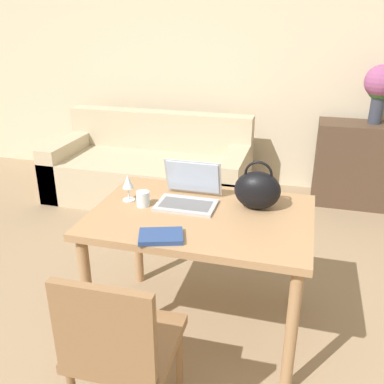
# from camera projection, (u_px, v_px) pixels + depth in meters

# --- Properties ---
(wall_back) EXTENTS (10.00, 0.06, 2.70)m
(wall_back) POSITION_uv_depth(u_px,v_px,m) (271.00, 58.00, 4.34)
(wall_back) COLOR beige
(wall_back) RESTS_ON ground_plane
(dining_table) EXTENTS (1.20, 0.83, 0.77)m
(dining_table) POSITION_uv_depth(u_px,v_px,m) (201.00, 229.00, 2.38)
(dining_table) COLOR #A87F56
(dining_table) RESTS_ON ground_plane
(chair) EXTENTS (0.45, 0.45, 0.87)m
(chair) POSITION_uv_depth(u_px,v_px,m) (120.00, 344.00, 1.81)
(chair) COLOR olive
(chair) RESTS_ON ground_plane
(couch) EXTENTS (1.99, 0.94, 0.82)m
(couch) POSITION_uv_depth(u_px,v_px,m) (151.00, 170.00, 4.41)
(couch) COLOR #C1B293
(couch) RESTS_ON ground_plane
(sideboard) EXTENTS (1.30, 0.40, 0.82)m
(sideboard) POSITION_uv_depth(u_px,v_px,m) (384.00, 167.00, 4.12)
(sideboard) COLOR #4C3828
(sideboard) RESTS_ON ground_plane
(laptop) EXTENTS (0.34, 0.30, 0.23)m
(laptop) POSITION_uv_depth(u_px,v_px,m) (189.00, 192.00, 2.46)
(laptop) COLOR #ADADB2
(laptop) RESTS_ON dining_table
(drinking_glass) EXTENTS (0.08, 0.08, 0.09)m
(drinking_glass) POSITION_uv_depth(u_px,v_px,m) (143.00, 199.00, 2.41)
(drinking_glass) COLOR silver
(drinking_glass) RESTS_ON dining_table
(wine_glass) EXTENTS (0.07, 0.07, 0.16)m
(wine_glass) POSITION_uv_depth(u_px,v_px,m) (128.00, 183.00, 2.46)
(wine_glass) COLOR silver
(wine_glass) RESTS_ON dining_table
(handbag) EXTENTS (0.26, 0.17, 0.28)m
(handbag) POSITION_uv_depth(u_px,v_px,m) (257.00, 190.00, 2.35)
(handbag) COLOR black
(handbag) RESTS_ON dining_table
(flower_vase) EXTENTS (0.30, 0.30, 0.54)m
(flower_vase) POSITION_uv_depth(u_px,v_px,m) (380.00, 86.00, 3.89)
(flower_vase) COLOR #333847
(flower_vase) RESTS_ON sideboard
(book) EXTENTS (0.25, 0.21, 0.02)m
(book) POSITION_uv_depth(u_px,v_px,m) (161.00, 236.00, 2.07)
(book) COLOR navy
(book) RESTS_ON dining_table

